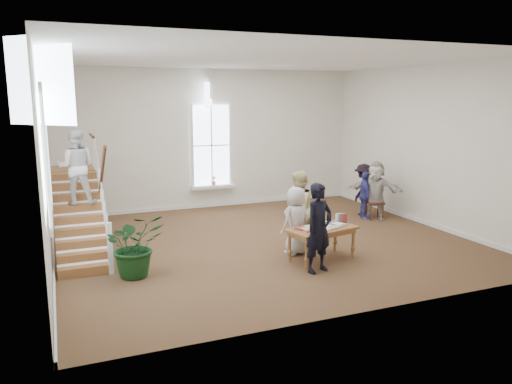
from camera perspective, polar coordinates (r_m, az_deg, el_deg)
name	(u,v)px	position (r m, az deg, el deg)	size (l,w,h in m)	color
ground	(265,242)	(12.71, 0.99, -5.71)	(10.00, 10.00, 0.00)	#492C1C
room_shell	(213,195)	(16.62, -4.97, -0.36)	(10.49, 10.00, 10.00)	beige
staircase	(78,186)	(12.12, -19.71, 0.70)	(1.10, 4.10, 2.92)	brown
library_table	(322,231)	(11.28, 7.59, -4.46)	(1.71, 1.10, 0.80)	brown
police_officer	(319,228)	(10.44, 7.20, -4.10)	(0.69, 0.45, 1.89)	black
elderly_woman	(296,221)	(11.59, 4.60, -3.29)	(0.78, 0.51, 1.59)	#BDB6AF
person_yellow	(298,209)	(12.13, 4.81, -1.98)	(0.91, 0.71, 1.88)	beige
woman_cluster_a	(365,195)	(15.30, 12.31, -0.36)	(0.83, 0.35, 1.42)	navy
woman_cluster_b	(363,189)	(15.79, 12.12, 0.30)	(1.03, 0.59, 1.59)	black
woman_cluster_c	(376,190)	(15.25, 13.50, 0.17)	(1.62, 0.52, 1.75)	#BAB3A7
floor_plant	(135,245)	(10.46, -13.66, -5.91)	(1.19, 1.03, 1.32)	#103314
side_chair	(374,198)	(15.39, 13.30, -0.72)	(0.56, 0.56, 1.08)	#3B1B10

